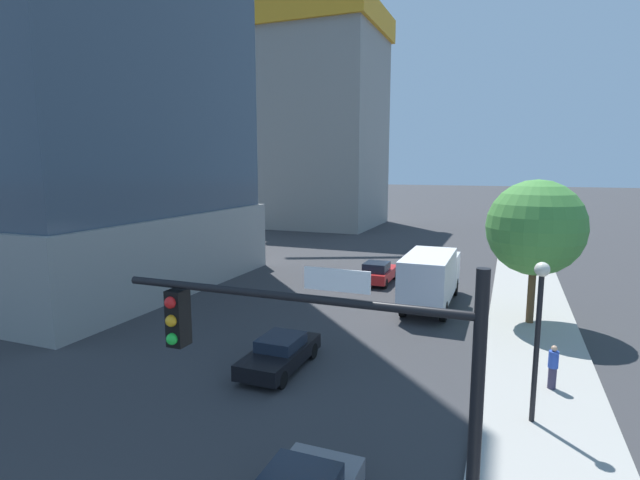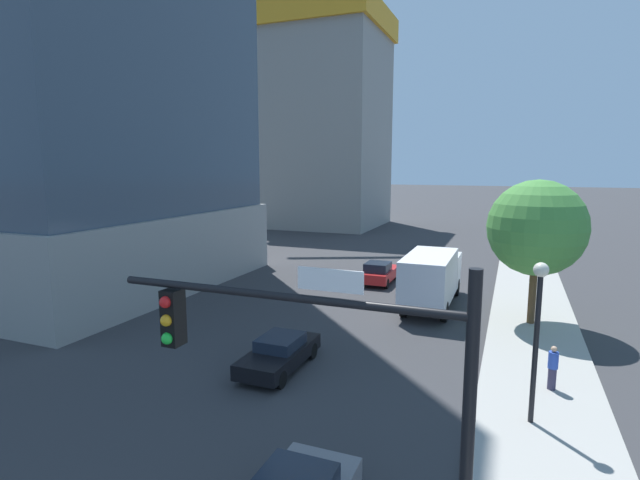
# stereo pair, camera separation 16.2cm
# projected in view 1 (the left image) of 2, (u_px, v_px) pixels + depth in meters

# --- Properties ---
(sidewalk) EXTENTS (4.15, 120.00, 0.15)m
(sidewalk) POSITION_uv_depth(u_px,v_px,m) (533.00, 334.00, 22.86)
(sidewalk) COLOR #9E9B93
(sidewalk) RESTS_ON ground
(construction_building) EXTENTS (16.48, 17.61, 37.26)m
(construction_building) POSITION_uv_depth(u_px,v_px,m) (319.00, 111.00, 63.68)
(construction_building) COLOR gray
(construction_building) RESTS_ON ground
(traffic_light_pole) EXTENTS (6.34, 0.48, 6.38)m
(traffic_light_pole) POSITION_uv_depth(u_px,v_px,m) (333.00, 380.00, 7.90)
(traffic_light_pole) COLOR black
(traffic_light_pole) RESTS_ON sidewalk
(street_lamp) EXTENTS (0.44, 0.44, 5.00)m
(street_lamp) POSITION_uv_depth(u_px,v_px,m) (539.00, 317.00, 14.49)
(street_lamp) COLOR black
(street_lamp) RESTS_ON sidewalk
(street_tree) EXTENTS (4.69, 4.69, 7.16)m
(street_tree) POSITION_uv_depth(u_px,v_px,m) (536.00, 228.00, 23.69)
(street_tree) COLOR brown
(street_tree) RESTS_ON sidewalk
(car_black) EXTENTS (1.78, 4.33, 1.32)m
(car_black) POSITION_uv_depth(u_px,v_px,m) (280.00, 353.00, 19.08)
(car_black) COLOR black
(car_black) RESTS_ON ground
(car_red) EXTENTS (1.83, 4.05, 1.52)m
(car_red) POSITION_uv_depth(u_px,v_px,m) (378.00, 273.00, 33.05)
(car_red) COLOR red
(car_red) RESTS_ON ground
(box_truck) EXTENTS (2.40, 7.95, 3.19)m
(box_truck) POSITION_uv_depth(u_px,v_px,m) (431.00, 276.00, 27.33)
(box_truck) COLOR silver
(box_truck) RESTS_ON ground
(pedestrian_blue_shirt) EXTENTS (0.34, 0.34, 1.58)m
(pedestrian_blue_shirt) POSITION_uv_depth(u_px,v_px,m) (553.00, 367.00, 17.07)
(pedestrian_blue_shirt) COLOR #38334C
(pedestrian_blue_shirt) RESTS_ON sidewalk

